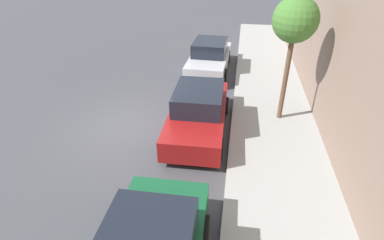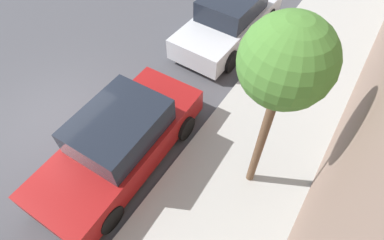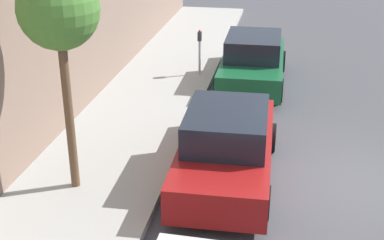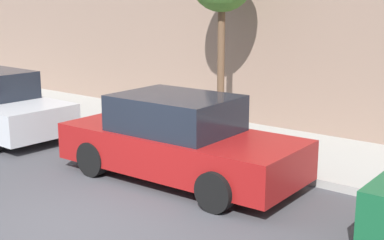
% 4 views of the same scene
% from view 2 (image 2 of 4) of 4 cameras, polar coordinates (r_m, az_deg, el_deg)
% --- Properties ---
extents(ground_plane, '(60.00, 60.00, 0.00)m').
position_cam_2_polar(ground_plane, '(9.00, -24.45, -0.23)').
color(ground_plane, '#424247').
extents(sidewalk, '(2.98, 32.00, 0.15)m').
position_cam_2_polar(sidewalk, '(6.79, 4.05, -18.26)').
color(sidewalk, '#9E9E99').
rests_on(sidewalk, ground_plane).
extents(parked_sedan_second, '(1.92, 4.54, 1.54)m').
position_cam_2_polar(parked_sedan_second, '(7.12, -13.42, -3.90)').
color(parked_sedan_second, maroon).
rests_on(parked_sedan_second, ground_plane).
extents(parked_sedan_third, '(1.93, 4.55, 1.54)m').
position_cam_2_polar(parked_sedan_third, '(10.57, 7.15, 18.48)').
color(parked_sedan_third, '#B7BABF').
rests_on(parked_sedan_third, ground_plane).
extents(street_tree, '(1.44, 1.44, 4.20)m').
position_cam_2_polar(street_tree, '(4.56, 17.41, 10.01)').
color(street_tree, brown).
rests_on(street_tree, sidewalk).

